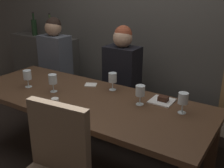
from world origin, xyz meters
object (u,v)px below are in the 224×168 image
wine_bottle_pale_label (50,29)px  diner_bearded (122,66)px  wine_glass_end_left (140,91)px  wine_glass_end_right (113,78)px  banquette_bench (125,118)px  dessert_plate (162,100)px  dining_table (85,106)px  wine_glass_far_left (53,80)px  wine_glass_center_front (27,75)px  diner_redhead (55,53)px  wine_glass_far_right (183,99)px  wine_bottle_dark_red (34,27)px  espresso_cup (55,103)px

wine_bottle_pale_label → diner_bearded: bearing=-13.8°
wine_glass_end_left → wine_glass_end_right: bearing=157.4°
banquette_bench → dessert_plate: size_ratio=13.16×
dessert_plate → banquette_bench: bearing=144.9°
dining_table → banquette_bench: size_ratio=0.88×
wine_glass_end_left → banquette_bench: bearing=129.2°
wine_glass_far_left → dessert_plate: wine_glass_far_left is taller
wine_glass_center_front → dining_table: bearing=8.7°
diner_redhead → diner_bearded: 0.97m
wine_glass_end_left → wine_glass_far_right: 0.34m
banquette_bench → wine_bottle_pale_label: size_ratio=7.67×
dining_table → wine_glass_far_left: wine_glass_far_left is taller
banquette_bench → wine_glass_far_left: bearing=-113.0°
wine_bottle_pale_label → wine_glass_far_right: wine_bottle_pale_label is taller
diner_bearded → wine_glass_far_left: size_ratio=4.97×
dining_table → wine_glass_end_right: 0.36m
wine_bottle_pale_label → wine_glass_center_front: wine_bottle_pale_label is taller
diner_redhead → wine_bottle_pale_label: (-0.38, 0.33, 0.23)m
wine_glass_far_left → wine_glass_far_right: same height
diner_bearded → wine_glass_far_left: (-0.28, -0.75, 0.02)m
wine_bottle_dark_red → wine_bottle_pale_label: bearing=2.6°
wine_glass_far_left → espresso_cup: wine_glass_far_left is taller
wine_glass_end_left → wine_glass_end_right: same height
dining_table → wine_glass_far_left: size_ratio=13.41×
wine_glass_far_right → wine_glass_far_left: bearing=-169.3°
wine_bottle_dark_red → wine_bottle_pale_label: 0.30m
wine_glass_far_left → wine_glass_end_left: size_ratio=1.00×
diner_redhead → wine_glass_far_right: (1.82, -0.54, 0.01)m
wine_glass_center_front → wine_glass_end_right: bearing=27.3°
wine_glass_center_front → espresso_cup: bearing=-18.6°
wine_glass_far_left → wine_glass_end_right: bearing=37.2°
wine_glass_far_left → dessert_plate: bearing=19.6°
wine_glass_far_left → wine_glass_far_right: bearing=10.7°
diner_redhead → dessert_plate: size_ratio=4.38×
wine_glass_far_left → wine_glass_far_right: size_ratio=1.00×
wine_bottle_dark_red → espresso_cup: (1.60, -1.28, -0.30)m
dining_table → dessert_plate: 0.67m
diner_bearded → espresso_cup: (-0.05, -0.97, -0.07)m
banquette_bench → wine_bottle_pale_label: bearing=166.5°
banquette_bench → wine_glass_end_left: (0.47, -0.57, 0.63)m
wine_glass_far_right → wine_glass_center_front: 1.43m
wine_glass_far_right → espresso_cup: bearing=-154.7°
wine_bottle_dark_red → wine_glass_end_left: size_ratio=1.99×
wine_glass_end_right → wine_bottle_dark_red: bearing=157.6°
espresso_cup → dessert_plate: bearing=37.9°
wine_glass_far_left → wine_glass_end_left: 0.81m
dining_table → wine_glass_far_right: (0.81, 0.16, 0.20)m
dining_table → diner_bearded: bearing=93.4°
dining_table → dessert_plate: size_ratio=11.58×
diner_redhead → wine_bottle_pale_label: diner_redhead is taller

